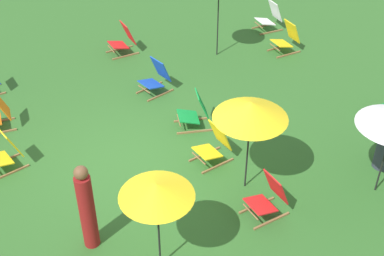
{
  "coord_description": "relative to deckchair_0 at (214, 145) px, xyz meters",
  "views": [
    {
      "loc": [
        7.54,
        -2.59,
        6.77
      ],
      "look_at": [
        0.0,
        1.2,
        0.5
      ],
      "focal_mm": 49.45,
      "sensor_mm": 36.0,
      "label": 1
    }
  ],
  "objects": [
    {
      "name": "ground_plane",
      "position": [
        -0.53,
        -1.41,
        -0.37
      ],
      "size": [
        40.0,
        40.0,
        0.0
      ],
      "primitive_type": "plane",
      "color": "#2D6026"
    },
    {
      "name": "deckchair_0",
      "position": [
        0.0,
        0.0,
        0.0
      ],
      "size": [
        0.58,
        0.82,
        0.83
      ],
      "rotation": [
        0.0,
        0.0,
        0.14
      ],
      "color": "olive",
      "rests_on": "ground"
    },
    {
      "name": "deckchair_2",
      "position": [
        -2.82,
        0.0,
        0.0
      ],
      "size": [
        0.65,
        0.85,
        0.83
      ],
      "rotation": [
        0.0,
        0.0,
        0.25
      ],
      "color": "olive",
      "rests_on": "ground"
    },
    {
      "name": "deckchair_3",
      "position": [
        -3.09,
        3.88,
        0.0
      ],
      "size": [
        0.49,
        0.77,
        0.83
      ],
      "rotation": [
        0.0,
        0.0,
        0.01
      ],
      "color": "olive",
      "rests_on": "ground"
    },
    {
      "name": "deckchair_8",
      "position": [
        -4.95,
        -0.0,
        0.0
      ],
      "size": [
        0.5,
        0.78,
        0.83
      ],
      "rotation": [
        0.0,
        0.0,
        0.04
      ],
      "color": "olive",
      "rests_on": "ground"
    },
    {
      "name": "deckchair_9",
      "position": [
        1.7,
        0.14,
        0.0
      ],
      "size": [
        0.52,
        0.79,
        0.83
      ],
      "rotation": [
        0.0,
        0.0,
        0.06
      ],
      "color": "olive",
      "rests_on": "ground"
    },
    {
      "name": "deckchair_10",
      "position": [
        -1.17,
        0.19,
        0.0
      ],
      "size": [
        0.68,
        0.87,
        0.83
      ],
      "rotation": [
        0.0,
        0.0,
        -0.3
      ],
      "color": "olive",
      "rests_on": "ground"
    },
    {
      "name": "deckchair_13",
      "position": [
        -1.61,
        -3.68,
        0.0
      ],
      "size": [
        0.63,
        0.84,
        0.83
      ],
      "rotation": [
        0.0,
        0.0,
        0.21
      ],
      "color": "olive",
      "rests_on": "ground"
    },
    {
      "name": "deckchair_14",
      "position": [
        -4.4,
        4.22,
        0.0
      ],
      "size": [
        0.5,
        0.78,
        0.83
      ],
      "rotation": [
        0.0,
        0.0,
        -0.04
      ],
      "color": "olive",
      "rests_on": "ground"
    },
    {
      "name": "umbrella_1",
      "position": [
        1.9,
        -1.99,
        1.24
      ],
      "size": [
        1.11,
        1.11,
        1.73
      ],
      "color": "black",
      "rests_on": "ground"
    },
    {
      "name": "umbrella_3",
      "position": [
        0.93,
        0.17,
        1.35
      ],
      "size": [
        1.3,
        1.3,
        1.88
      ],
      "color": "black",
      "rests_on": "ground"
    },
    {
      "name": "person_1",
      "position": [
        0.99,
        -2.82,
        0.44
      ],
      "size": [
        0.28,
        0.28,
        1.66
      ],
      "rotation": [
        0.0,
        0.0,
        6.2
      ],
      "color": "maroon",
      "rests_on": "ground"
    }
  ]
}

